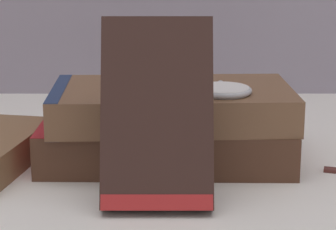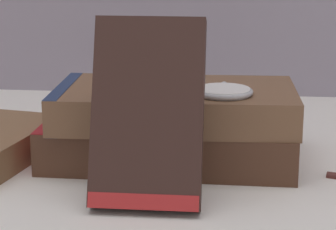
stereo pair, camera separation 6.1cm
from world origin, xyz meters
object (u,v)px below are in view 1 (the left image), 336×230
book_flat_bottom (163,138)px  book_flat_top (168,105)px  book_leaning_front (159,120)px  pocket_watch (224,90)px

book_flat_bottom → book_flat_top: book_flat_top is taller
book_flat_top → book_flat_bottom: bearing=110.6°
book_flat_bottom → book_leaning_front: 0.12m
book_flat_top → book_leaning_front: 0.10m
pocket_watch → book_flat_bottom: bearing=146.5°
book_flat_bottom → book_leaning_front: bearing=-90.0°
book_leaning_front → pocket_watch: 0.10m
book_leaning_front → pocket_watch: (0.06, 0.08, 0.01)m
book_flat_top → pocket_watch: pocket_watch is taller
book_flat_top → book_leaning_front: bearing=-95.6°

